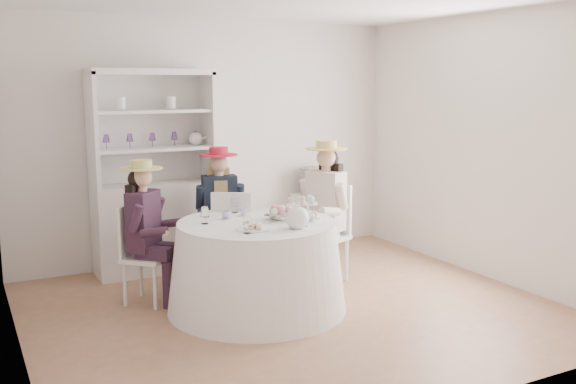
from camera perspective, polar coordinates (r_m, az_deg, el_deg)
name	(u,v)px	position (r m, az deg, el deg)	size (l,w,h in m)	color
ground	(293,309)	(5.84, 0.46, -10.35)	(4.50, 4.50, 0.00)	#8E6447
wall_back	(210,141)	(7.34, -6.91, 4.54)	(4.50, 4.50, 0.00)	silver
wall_front	(453,195)	(3.90, 14.47, -0.29)	(4.50, 4.50, 0.00)	silver
wall_left	(10,177)	(4.90, -23.45, 1.22)	(4.50, 4.50, 0.00)	silver
wall_right	(487,147)	(6.87, 17.31, 3.82)	(4.50, 4.50, 0.00)	silver
tea_table	(257,266)	(5.74, -2.79, -6.57)	(1.59, 1.59, 0.80)	white
hutch	(154,201)	(6.97, -11.79, -0.76)	(1.45, 0.94, 2.14)	silver
side_table	(313,222)	(7.79, 2.28, -2.67)	(0.43, 0.43, 0.67)	silver
hatbox	(314,181)	(7.69, 2.30, 0.97)	(0.33, 0.33, 0.33)	black
guest_left	(146,223)	(5.94, -12.51, -2.75)	(0.56, 0.56, 1.32)	silver
guest_mid	(220,205)	(6.59, -6.07, -1.15)	(0.51, 0.54, 1.36)	silver
guest_right	(324,203)	(6.42, 3.25, -1.01)	(0.60, 0.55, 1.44)	silver
spare_chair	(233,236)	(6.27, -4.91, -3.96)	(0.55, 0.55, 0.98)	silver
teacup_a	(226,216)	(5.75, -5.52, -2.10)	(0.08, 0.08, 0.06)	white
teacup_b	(244,213)	(5.87, -3.96, -1.85)	(0.07, 0.07, 0.06)	white
teacup_c	(278,214)	(5.81, -0.86, -1.96)	(0.08, 0.08, 0.06)	white
flower_bowl	(279,216)	(5.72, -0.81, -2.17)	(0.23, 0.23, 0.06)	white
flower_arrangement	(278,212)	(5.66, -0.90, -1.75)	(0.17, 0.17, 0.06)	pink
table_teapot	(297,218)	(5.36, 0.84, -2.32)	(0.28, 0.20, 0.21)	white
sandwich_plate	(253,228)	(5.33, -3.10, -3.20)	(0.27, 0.27, 0.06)	white
cupcake_stand	(308,212)	(5.67, 1.77, -1.75)	(0.23, 0.23, 0.21)	white
stemware_set	(256,213)	(5.62, -2.83, -1.90)	(0.94, 0.90, 0.15)	white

